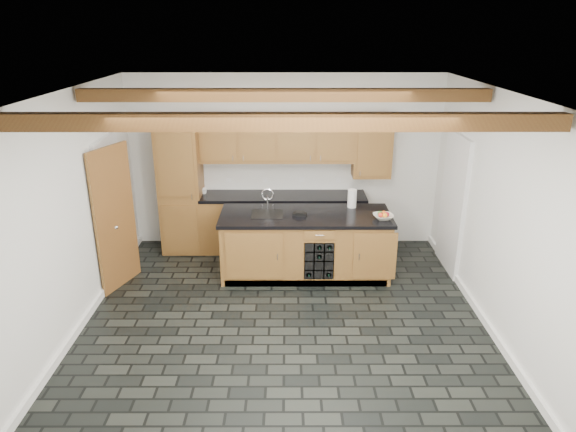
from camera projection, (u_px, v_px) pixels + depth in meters
name	position (u px, v px, depth m)	size (l,w,h in m)	color
ground	(284.00, 319.00, 6.47)	(5.00, 5.00, 0.00)	black
room_shell	(278.00, 191.00, 6.44)	(5.01, 5.00, 5.00)	white
back_cabinetry	(262.00, 191.00, 8.22)	(3.65, 0.62, 2.20)	olive
island	(306.00, 244.00, 7.51)	(2.48, 0.96, 0.93)	olive
faucet	(267.00, 211.00, 7.38)	(0.45, 0.40, 0.34)	black
kitchen_scale	(300.00, 214.00, 7.31)	(0.21, 0.15, 0.06)	black
fruit_bowl	(383.00, 217.00, 7.17)	(0.28, 0.28, 0.07)	beige
fruit_cluster	(383.00, 214.00, 7.16)	(0.16, 0.17, 0.07)	#B01725
paper_towel	(352.00, 198.00, 7.61)	(0.13, 0.13, 0.27)	white
mug	(204.00, 191.00, 8.25)	(0.10, 0.10, 0.09)	white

